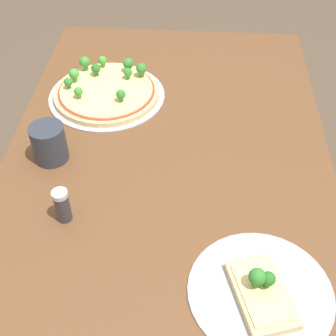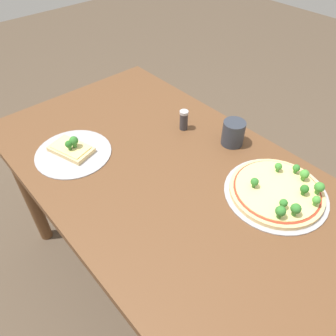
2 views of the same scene
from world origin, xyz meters
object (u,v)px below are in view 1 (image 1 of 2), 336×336
dining_table (166,201)px  condiment_shaker (62,205)px  pizza_tray_slice (261,292)px  pizza_tray_whole (106,91)px  drinking_cup (49,143)px

dining_table → condiment_shaker: (-0.14, 0.20, 0.13)m
dining_table → pizza_tray_slice: bearing=-146.9°
pizza_tray_whole → condiment_shaker: bearing=177.8°
drinking_cup → condiment_shaker: 0.20m
pizza_tray_slice → pizza_tray_whole: bearing=32.3°
dining_table → pizza_tray_whole: pizza_tray_whole is taller
drinking_cup → condiment_shaker: (-0.18, -0.07, -0.01)m
pizza_tray_slice → condiment_shaker: (0.16, 0.40, 0.03)m
drinking_cup → pizza_tray_slice: bearing=-125.8°
drinking_cup → pizza_tray_whole: bearing=-18.8°
dining_table → pizza_tray_slice: pizza_tray_slice is taller
drinking_cup → condiment_shaker: drinking_cup is taller
pizza_tray_whole → pizza_tray_slice: 0.71m
dining_table → condiment_shaker: bearing=125.3°
dining_table → pizza_tray_slice: (-0.30, -0.19, 0.10)m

